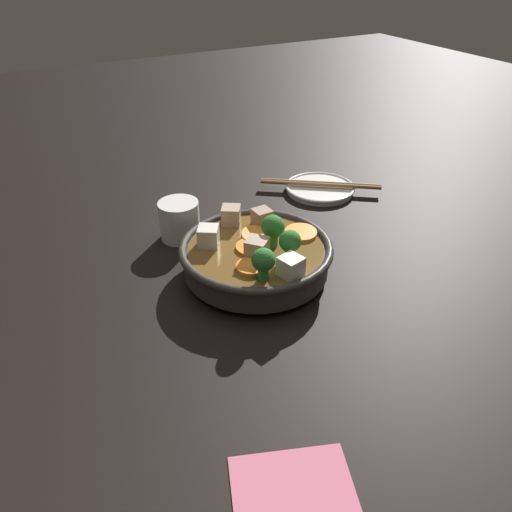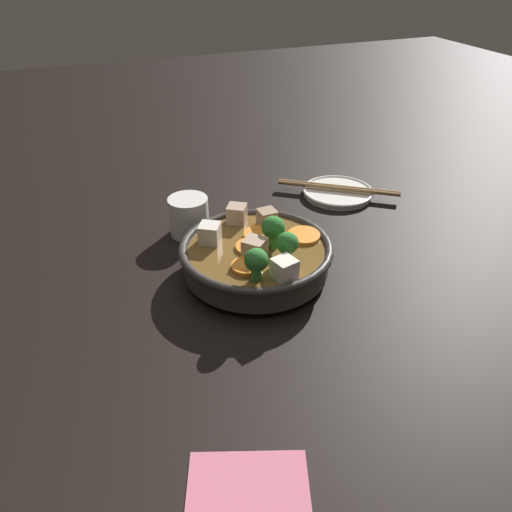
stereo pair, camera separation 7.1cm
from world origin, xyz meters
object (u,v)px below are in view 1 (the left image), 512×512
chopsticks_pair (320,184)px  side_saucer (320,188)px  stirfry_bowl (256,254)px  tea_cup (180,220)px

chopsticks_pair → side_saucer: bearing=180.0°
stirfry_bowl → side_saucer: (0.24, 0.18, -0.03)m
side_saucer → tea_cup: (-0.30, -0.03, 0.03)m
stirfry_bowl → tea_cup: bearing=110.8°
stirfry_bowl → chopsticks_pair: size_ratio=1.13×
side_saucer → chopsticks_pair: chopsticks_pair is taller
side_saucer → chopsticks_pair: 0.01m
side_saucer → chopsticks_pair: bearing=0.0°
side_saucer → tea_cup: 0.30m
tea_cup → chopsticks_pair: size_ratio=0.33×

